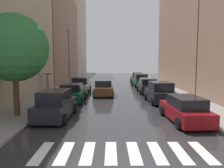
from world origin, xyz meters
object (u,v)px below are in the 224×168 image
Objects in this scene: parked_car_left_third at (81,86)px; lamp_post_left at (69,54)px; pedestrian_foreground at (48,78)px; parked_car_right_third at (147,86)px; parked_car_right_fourth at (140,81)px; parked_car_right_nearest at (185,110)px; car_midroad at (104,88)px; parked_car_left_nearest at (56,105)px; parked_car_right_second at (160,93)px; parked_car_left_second at (72,93)px; street_tree_left at (14,48)px; parked_car_right_fifth at (137,78)px.

lamp_post_left reaches higher than parked_car_left_third.
lamp_post_left is (1.73, 3.34, 2.68)m from pedestrian_foreground.
parked_car_right_fourth reaches higher than parked_car_right_third.
parked_car_right_third is at bearing 177.10° from parked_car_right_fourth.
pedestrian_foreground reaches higher than parked_car_right_nearest.
parked_car_right_nearest is at bearing -154.07° from car_midroad.
car_midroad is (2.68, 9.50, -0.06)m from parked_car_left_nearest.
car_midroad is at bearing 109.78° from parked_car_right_third.
parked_car_right_third is (7.59, 11.19, -0.05)m from parked_car_left_nearest.
pedestrian_foreground reaches higher than parked_car_right_second.
parked_car_left_second is at bearing -77.84° from lamp_post_left.
parked_car_left_third is at bearing 126.68° from parked_car_right_fourth.
street_tree_left is at bearing 146.86° from parked_car_right_fourth.
pedestrian_foreground is at bearing 138.30° from parked_car_right_fifth.
parked_car_right_second is at bearing -130.33° from car_midroad.
parked_car_left_second is at bearing 155.47° from parked_car_right_fifth.
parked_car_left_third is at bearing 2.19° from parked_car_left_nearest.
parked_car_left_nearest reaches higher than parked_car_left_third.
parked_car_left_nearest is at bearing 179.08° from parked_car_left_third.
parked_car_right_nearest is (7.78, -0.83, -0.11)m from parked_car_left_nearest.
lamp_post_left is at bearing 134.17° from parked_car_right_fifth.
street_tree_left is 13.43m from lamp_post_left.
parked_car_right_second is (7.69, 5.30, 0.01)m from parked_car_left_nearest.
pedestrian_foreground is (-3.40, 10.34, 0.93)m from parked_car_left_nearest.
parked_car_left_nearest reaches higher than parked_car_left_second.
parked_car_right_fifth is at bearing 43.92° from lamp_post_left.
street_tree_left is at bearing 123.57° from pedestrian_foreground.
parked_car_right_third is 11.59m from parked_car_right_fifth.
car_midroad is 6.22m from pedestrian_foreground.
parked_car_right_fourth is at bearing 22.06° from lamp_post_left.
parked_car_right_fifth is at bearing -34.55° from parked_car_left_third.
pedestrian_foreground is at bearing 20.64° from parked_car_left_nearest.
parked_car_left_second is 4.47m from car_midroad.
parked_car_right_fourth is (-0.06, 12.15, -0.00)m from parked_car_right_second.
street_tree_left reaches higher than parked_car_right_second.
car_midroad is 11.19m from street_tree_left.
lamp_post_left is at bearing 75.71° from parked_car_right_third.
parked_car_right_nearest is 1.11× the size of parked_car_right_second.
parked_car_right_second reaches higher than parked_car_right_fifth.
parked_car_right_fifth is at bearing -103.32° from pedestrian_foreground.
lamp_post_left is at bearing 45.80° from car_midroad.
parked_car_left_third is at bearing -0.77° from parked_car_left_second.
parked_car_left_third is 1.02× the size of car_midroad.
parked_car_right_second is 13.07m from lamp_post_left.
parked_car_left_third is at bearing -136.43° from pedestrian_foreground.
parked_car_right_nearest is at bearing -131.25° from parked_car_left_second.
street_tree_left is at bearing 86.25° from parked_car_left_nearest.
parked_car_left_second is at bearing 65.86° from street_tree_left.
parked_car_left_third is 11.82m from street_tree_left.
street_tree_left is (-10.16, -17.17, 3.53)m from parked_car_right_fourth.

